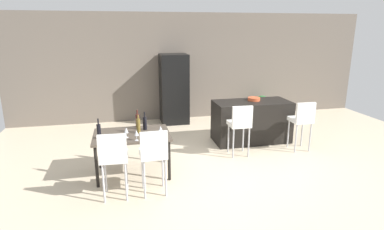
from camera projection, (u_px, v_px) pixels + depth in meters
ground_plane at (229, 158)px, 6.29m from camera, size 10.00×10.00×0.00m
back_wall at (194, 67)px, 8.85m from camera, size 10.00×0.12×2.90m
kitchen_island at (251, 121)px, 7.11m from camera, size 1.68×0.78×0.92m
bar_chair_left at (240, 122)px, 6.20m from camera, size 0.41×0.41×1.05m
bar_chair_middle at (302, 118)px, 6.49m from camera, size 0.41×0.41×1.05m
dining_table at (132, 138)px, 5.42m from camera, size 1.29×0.88×0.74m
dining_chair_near at (113, 155)px, 4.60m from camera, size 0.42×0.42×1.05m
dining_chair_far at (154, 152)px, 4.72m from camera, size 0.40×0.40×1.05m
wine_bottle_near at (138, 120)px, 5.75m from camera, size 0.07×0.07×0.32m
wine_bottle_middle at (145, 123)px, 5.60m from camera, size 0.07×0.07×0.33m
wine_bottle_far at (99, 131)px, 5.14m from camera, size 0.07×0.07×0.34m
wine_bottle_left at (138, 126)px, 5.42m from camera, size 0.07×0.07×0.32m
wine_glass_right at (136, 133)px, 5.05m from camera, size 0.07×0.07×0.17m
wine_glass_end at (161, 129)px, 5.26m from camera, size 0.07×0.07×0.17m
wine_glass_corner at (126, 130)px, 5.19m from camera, size 0.07×0.07×0.17m
refrigerator at (174, 89)px, 8.44m from camera, size 0.72×0.68×1.84m
fruit_bowl at (254, 99)px, 7.07m from camera, size 0.27×0.27×0.07m
potted_plant at (262, 104)px, 9.11m from camera, size 0.43×0.43×0.62m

